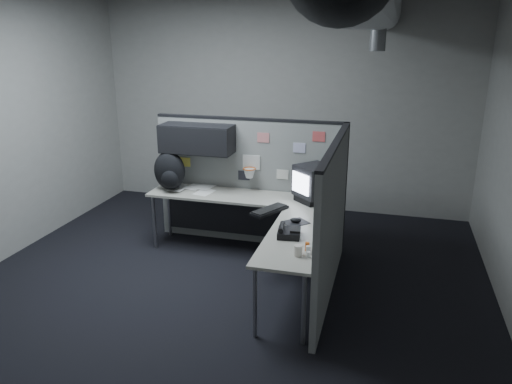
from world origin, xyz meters
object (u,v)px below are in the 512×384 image
(phone, at_px, (289,232))
(keyboard, at_px, (269,210))
(backpack, at_px, (170,172))
(monitor, at_px, (314,183))
(desk, at_px, (255,214))

(phone, bearing_deg, keyboard, 121.82)
(keyboard, relative_size, backpack, 1.02)
(backpack, bearing_deg, keyboard, -23.00)
(keyboard, distance_m, phone, 0.71)
(phone, bearing_deg, backpack, 151.12)
(keyboard, xyz_separation_m, backpack, (-1.40, 0.45, 0.22))
(backpack, bearing_deg, monitor, -3.83)
(keyboard, height_order, backpack, backpack)
(desk, distance_m, phone, 1.01)
(desk, bearing_deg, keyboard, -40.92)
(desk, distance_m, backpack, 1.25)
(keyboard, distance_m, backpack, 1.48)
(keyboard, bearing_deg, backpack, 145.08)
(desk, bearing_deg, backpack, 167.75)
(desk, xyz_separation_m, backpack, (-1.17, 0.25, 0.36))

